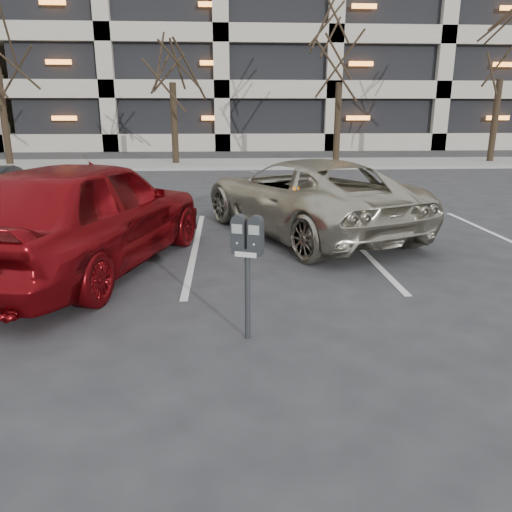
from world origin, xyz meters
TOP-DOWN VIEW (x-y plane):
  - ground at (0.00, 0.00)m, footprint 140.00×140.00m
  - sidewalk at (0.00, 16.00)m, footprint 80.00×4.00m
  - stall_lines at (-1.40, 2.30)m, footprint 16.90×5.20m
  - parking_garage at (12.00, 33.84)m, footprint 52.00×20.00m
  - tree_b at (-3.00, 16.00)m, footprint 3.34×3.34m
  - tree_c at (4.00, 16.00)m, footprint 3.36×3.36m
  - tree_d at (11.00, 16.00)m, footprint 3.52×3.52m
  - parking_meter at (-0.66, -1.35)m, footprint 0.34×0.23m
  - suv_silver at (0.62, 3.25)m, footprint 4.16×5.56m
  - car_red at (-2.86, 1.11)m, footprint 3.26×5.21m

SIDE VIEW (x-z plane):
  - ground at x=0.00m, z-range 0.00..0.00m
  - stall_lines at x=-1.40m, z-range 0.00..0.01m
  - sidewalk at x=0.00m, z-range 0.00..0.12m
  - suv_silver at x=0.62m, z-range 0.00..1.41m
  - car_red at x=-2.86m, z-range 0.00..1.65m
  - parking_meter at x=-0.66m, z-range 0.33..1.58m
  - tree_b at x=-3.00m, z-range 1.68..9.27m
  - tree_c at x=4.00m, z-range 1.70..9.35m
  - tree_d at x=11.00m, z-range 1.78..9.78m
  - parking_garage at x=12.00m, z-range -0.24..18.76m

